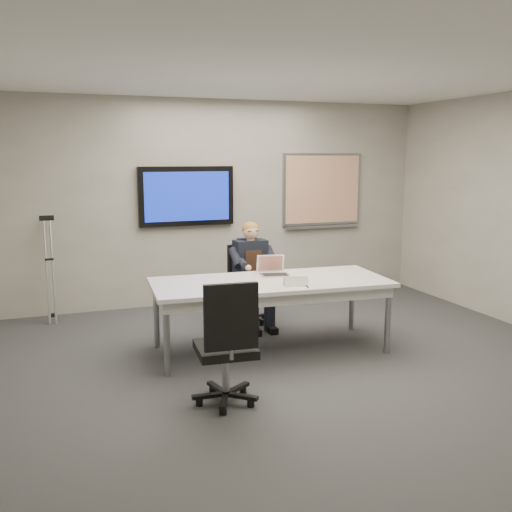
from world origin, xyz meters
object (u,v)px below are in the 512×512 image
object	(u,v)px
office_chair_far	(248,298)
office_chair_near	(227,367)
conference_table	(270,288)
laptop	(273,270)
seated_person	(255,286)

from	to	relation	value
office_chair_far	office_chair_near	distance (m)	2.41
conference_table	laptop	bearing A→B (deg)	66.75
office_chair_near	seated_person	bearing A→B (deg)	-111.39
office_chair_far	seated_person	bearing A→B (deg)	-97.78
office_chair_far	laptop	size ratio (longest dim) A/B	2.84
laptop	office_chair_far	bearing A→B (deg)	101.86
office_chair_far	laptop	distance (m)	0.97
office_chair_far	seated_person	world-z (taller)	seated_person
office_chair_far	office_chair_near	size ratio (longest dim) A/B	0.89
conference_table	office_chair_far	bearing A→B (deg)	87.47
seated_person	laptop	world-z (taller)	seated_person
conference_table	laptop	size ratio (longest dim) A/B	7.47
conference_table	office_chair_far	size ratio (longest dim) A/B	2.63
office_chair_far	office_chair_near	xyz separation A→B (m)	(-0.97, -2.21, 0.04)
conference_table	office_chair_near	world-z (taller)	office_chair_near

